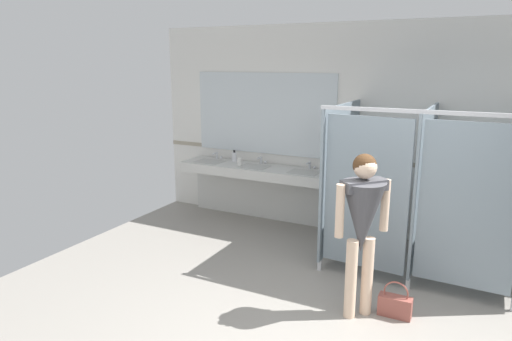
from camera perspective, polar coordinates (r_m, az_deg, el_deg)
The scene contains 9 objects.
wall_back at distance 6.41m, azimuth 18.61°, elevation 4.33°, with size 7.67×0.12×2.90m, color silver.
wall_back_tile_band at distance 6.42m, azimuth 18.26°, elevation 0.72°, with size 7.67×0.01×0.06m, color #9E937F.
vanity_counter at distance 6.95m, azimuth 0.23°, elevation -1.17°, with size 2.36×0.56×0.98m.
mirror_panel at distance 6.95m, azimuth 0.99°, elevation 7.08°, with size 2.26×0.02×1.21m, color silver.
bathroom_stalls at distance 5.45m, azimuth 19.85°, elevation -2.02°, with size 2.06×1.52×1.92m.
person_standing at distance 4.34m, azimuth 13.07°, elevation -5.64°, with size 0.57×0.57×1.58m.
handbag at distance 4.76m, azimuth 16.87°, elevation -15.68°, with size 0.31×0.12×0.36m.
soap_dispenser at distance 7.16m, azimuth -2.70°, elevation 1.74°, with size 0.07×0.07×0.18m.
paper_cup at distance 6.89m, azimuth -2.06°, elevation 1.12°, with size 0.07×0.07×0.11m, color white.
Camera 1 is at (0.91, -3.30, 2.38)m, focal length 32.23 mm.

